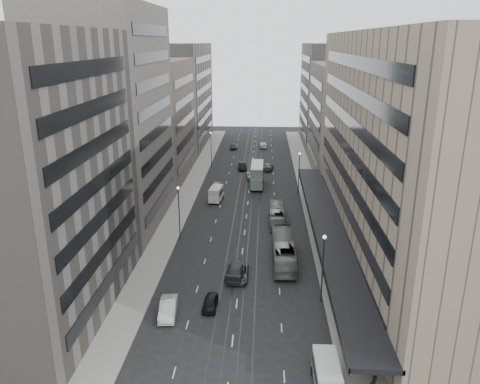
% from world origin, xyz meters
% --- Properties ---
extents(ground, '(220.00, 220.00, 0.00)m').
position_xyz_m(ground, '(0.00, 0.00, 0.00)').
color(ground, black).
rests_on(ground, ground).
extents(sidewalk_right, '(4.00, 125.00, 0.15)m').
position_xyz_m(sidewalk_right, '(12.00, 37.50, 0.07)').
color(sidewalk_right, gray).
rests_on(sidewalk_right, ground).
extents(sidewalk_left, '(4.00, 125.00, 0.15)m').
position_xyz_m(sidewalk_left, '(-12.00, 37.50, 0.07)').
color(sidewalk_left, gray).
rests_on(sidewalk_left, ground).
extents(department_store, '(19.20, 60.00, 30.00)m').
position_xyz_m(department_store, '(21.45, 8.00, 14.95)').
color(department_store, gray).
rests_on(department_store, ground).
extents(building_right_mid, '(15.00, 28.00, 24.00)m').
position_xyz_m(building_right_mid, '(21.50, 52.00, 12.00)').
color(building_right_mid, '#524D47').
rests_on(building_right_mid, ground).
extents(building_right_far, '(15.00, 32.00, 28.00)m').
position_xyz_m(building_right_far, '(21.50, 82.00, 14.00)').
color(building_right_far, slate).
rests_on(building_right_far, ground).
extents(building_left_a, '(15.00, 28.00, 30.00)m').
position_xyz_m(building_left_a, '(-21.50, -8.00, 15.00)').
color(building_left_a, slate).
rests_on(building_left_a, ground).
extents(building_left_b, '(15.00, 26.00, 34.00)m').
position_xyz_m(building_left_b, '(-21.50, 19.00, 17.00)').
color(building_left_b, '#524D47').
rests_on(building_left_b, ground).
extents(building_left_c, '(15.00, 28.00, 25.00)m').
position_xyz_m(building_left_c, '(-21.50, 46.00, 12.50)').
color(building_left_c, '#6A5B52').
rests_on(building_left_c, ground).
extents(building_left_d, '(15.00, 38.00, 28.00)m').
position_xyz_m(building_left_d, '(-21.50, 79.00, 14.00)').
color(building_left_d, slate).
rests_on(building_left_d, ground).
extents(lamp_right_near, '(0.44, 0.44, 8.32)m').
position_xyz_m(lamp_right_near, '(9.70, -5.00, 5.20)').
color(lamp_right_near, '#262628').
rests_on(lamp_right_near, ground).
extents(lamp_right_far, '(0.44, 0.44, 8.32)m').
position_xyz_m(lamp_right_far, '(9.70, 35.00, 5.20)').
color(lamp_right_far, '#262628').
rests_on(lamp_right_far, ground).
extents(lamp_left_near, '(0.44, 0.44, 8.32)m').
position_xyz_m(lamp_left_near, '(-9.70, 12.00, 5.20)').
color(lamp_left_near, '#262628').
rests_on(lamp_left_near, ground).
extents(lamp_left_far, '(0.44, 0.44, 8.32)m').
position_xyz_m(lamp_left_far, '(-9.70, 55.00, 5.20)').
color(lamp_left_far, '#262628').
rests_on(lamp_left_far, ground).
extents(bus_near, '(2.97, 12.31, 3.42)m').
position_xyz_m(bus_near, '(5.71, 5.07, 1.71)').
color(bus_near, slate).
rests_on(bus_near, ground).
extents(bus_far, '(2.37, 9.70, 2.69)m').
position_xyz_m(bus_far, '(5.12, 19.39, 1.35)').
color(bus_far, '#919C92').
rests_on(bus_far, ground).
extents(double_decker, '(2.74, 8.71, 4.75)m').
position_xyz_m(double_decker, '(1.50, 39.36, 2.56)').
color(double_decker, slate).
rests_on(double_decker, ground).
extents(vw_microbus, '(2.31, 4.96, 2.66)m').
position_xyz_m(vw_microbus, '(8.56, -19.22, 1.48)').
color(vw_microbus, slate).
rests_on(vw_microbus, ground).
extents(panel_van, '(2.58, 4.65, 2.81)m').
position_xyz_m(panel_van, '(-5.96, 29.43, 1.55)').
color(panel_van, silver).
rests_on(panel_van, ground).
extents(sedan_0, '(1.70, 3.93, 1.32)m').
position_xyz_m(sedan_0, '(-2.92, -7.04, 0.66)').
color(sedan_0, black).
rests_on(sedan_0, ground).
extents(sedan_1, '(2.23, 5.20, 1.67)m').
position_xyz_m(sedan_1, '(-7.38, -8.71, 0.83)').
color(sedan_1, silver).
rests_on(sedan_1, ground).
extents(sedan_2, '(2.32, 4.90, 1.35)m').
position_xyz_m(sedan_2, '(-0.03, -0.00, 0.68)').
color(sedan_2, '#545456').
rests_on(sedan_2, ground).
extents(sedan_3, '(2.97, 6.12, 1.72)m').
position_xyz_m(sedan_3, '(-0.42, 0.42, 0.86)').
color(sedan_3, '#262729').
rests_on(sedan_3, ground).
extents(sedan_4, '(1.91, 4.60, 1.56)m').
position_xyz_m(sedan_4, '(-6.59, 36.38, 0.78)').
color(sedan_4, gray).
rests_on(sedan_4, ground).
extents(sedan_5, '(2.17, 4.98, 1.59)m').
position_xyz_m(sedan_5, '(-2.18, 52.55, 0.80)').
color(sedan_5, black).
rests_on(sedan_5, ground).
extents(sedan_6, '(2.77, 5.20, 1.39)m').
position_xyz_m(sedan_6, '(0.25, 45.23, 0.69)').
color(sedan_6, '#B4B4B0').
rests_on(sedan_6, ground).
extents(sedan_7, '(2.57, 5.45, 1.53)m').
position_xyz_m(sedan_7, '(3.86, 52.62, 0.77)').
color(sedan_7, '#5A5A5D').
rests_on(sedan_7, ground).
extents(sedan_8, '(2.23, 4.55, 1.49)m').
position_xyz_m(sedan_8, '(-5.60, 73.94, 0.75)').
color(sedan_8, '#242326').
rests_on(sedan_8, ground).
extents(sedan_9, '(2.14, 4.94, 1.58)m').
position_xyz_m(sedan_9, '(2.52, 75.84, 0.79)').
color(sedan_9, '#B9B299').
rests_on(sedan_9, ground).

